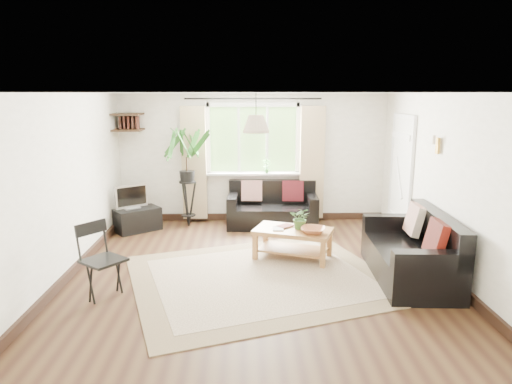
{
  "coord_description": "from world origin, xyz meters",
  "views": [
    {
      "loc": [
        -0.15,
        -5.79,
        2.39
      ],
      "look_at": [
        0.0,
        0.4,
        1.05
      ],
      "focal_mm": 32.0,
      "sensor_mm": 36.0,
      "label": 1
    }
  ],
  "objects_px": {
    "tv_stand": "(138,220)",
    "palm_stand": "(187,178)",
    "sofa_right": "(410,248)",
    "coffee_table": "(293,244)",
    "sofa_back": "(272,206)",
    "folding_chair": "(104,262)"
  },
  "relations": [
    {
      "from": "tv_stand",
      "to": "palm_stand",
      "type": "relative_size",
      "value": 0.42
    },
    {
      "from": "palm_stand",
      "to": "sofa_right",
      "type": "bearing_deg",
      "value": -38.17
    },
    {
      "from": "tv_stand",
      "to": "coffee_table",
      "type": "bearing_deg",
      "value": -66.02
    },
    {
      "from": "sofa_back",
      "to": "folding_chair",
      "type": "bearing_deg",
      "value": -123.58
    },
    {
      "from": "coffee_table",
      "to": "sofa_right",
      "type": "bearing_deg",
      "value": -27.74
    },
    {
      "from": "sofa_back",
      "to": "palm_stand",
      "type": "height_order",
      "value": "palm_stand"
    },
    {
      "from": "sofa_right",
      "to": "sofa_back",
      "type": "bearing_deg",
      "value": -143.23
    },
    {
      "from": "sofa_back",
      "to": "tv_stand",
      "type": "height_order",
      "value": "sofa_back"
    },
    {
      "from": "sofa_right",
      "to": "folding_chair",
      "type": "relative_size",
      "value": 1.96
    },
    {
      "from": "sofa_back",
      "to": "tv_stand",
      "type": "relative_size",
      "value": 2.14
    },
    {
      "from": "palm_stand",
      "to": "folding_chair",
      "type": "bearing_deg",
      "value": -101.69
    },
    {
      "from": "sofa_right",
      "to": "folding_chair",
      "type": "distance_m",
      "value": 3.85
    },
    {
      "from": "palm_stand",
      "to": "tv_stand",
      "type": "bearing_deg",
      "value": -161.18
    },
    {
      "from": "coffee_table",
      "to": "palm_stand",
      "type": "distance_m",
      "value": 2.56
    },
    {
      "from": "palm_stand",
      "to": "folding_chair",
      "type": "xyz_separation_m",
      "value": [
        -0.62,
        -3.02,
        -0.45
      ]
    },
    {
      "from": "sofa_back",
      "to": "coffee_table",
      "type": "relative_size",
      "value": 1.47
    },
    {
      "from": "sofa_back",
      "to": "palm_stand",
      "type": "distance_m",
      "value": 1.63
    },
    {
      "from": "coffee_table",
      "to": "folding_chair",
      "type": "relative_size",
      "value": 1.22
    },
    {
      "from": "tv_stand",
      "to": "palm_stand",
      "type": "bearing_deg",
      "value": -18.08
    },
    {
      "from": "coffee_table",
      "to": "tv_stand",
      "type": "height_order",
      "value": "coffee_table"
    },
    {
      "from": "tv_stand",
      "to": "palm_stand",
      "type": "xyz_separation_m",
      "value": [
        0.86,
        0.29,
        0.7
      ]
    },
    {
      "from": "sofa_right",
      "to": "palm_stand",
      "type": "relative_size",
      "value": 0.98
    }
  ]
}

